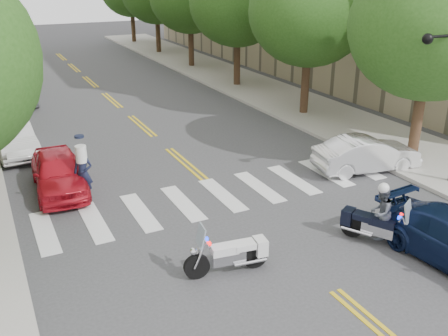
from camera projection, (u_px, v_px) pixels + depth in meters
ground at (335, 291)px, 12.75m from camera, size 140.00×140.00×0.00m
sidewalk_right at (246, 84)px, 34.91m from camera, size 5.00×60.00×0.15m
tree_r_0 at (431, 27)px, 19.29m from camera, size 6.40×6.40×8.45m
tree_r_1 at (310, 11)px, 25.93m from camera, size 6.40×6.40×8.45m
tree_r_2 at (238, 2)px, 32.57m from camera, size 6.40×6.40×8.45m
motorcycle_police at (378, 217)px, 14.67m from camera, size 1.43×2.22×1.97m
motorcycle_parked at (234, 254)px, 13.41m from camera, size 2.36×0.73×1.52m
officer_standing at (83, 173)px, 17.59m from camera, size 0.82×0.75×1.89m
convertible at (367, 154)px, 20.06m from camera, size 4.49×2.20×1.42m
parked_car_a at (58, 172)px, 18.20m from camera, size 1.98×4.46×1.49m
parked_car_b at (13, 138)px, 21.90m from camera, size 1.88×4.55×1.47m
parked_car_c at (19, 94)px, 29.86m from camera, size 2.35×4.58×1.24m
parked_car_e at (5, 65)px, 38.56m from camera, size 1.64×3.90×1.32m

